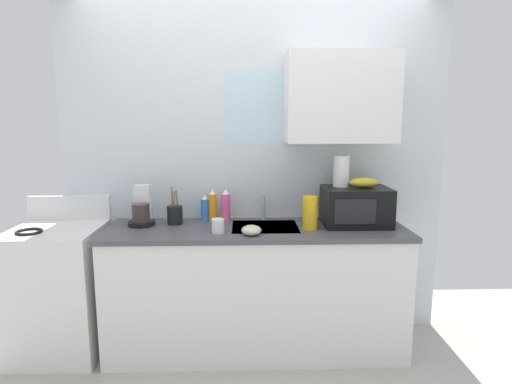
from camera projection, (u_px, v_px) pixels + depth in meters
kitchen_wall_assembly at (269, 159)px, 3.20m from camera, size 2.86×0.42×2.50m
counter_unit at (256, 287)px, 3.04m from camera, size 2.09×0.63×0.90m
sink_faucet at (264, 207)px, 3.18m from camera, size 0.03×0.03×0.18m
stove_range at (59, 290)px, 3.00m from camera, size 0.60×0.60×1.08m
microwave at (356, 206)px, 3.01m from camera, size 0.46×0.35×0.27m
banana_bunch at (364, 183)px, 2.98m from camera, size 0.20×0.11×0.07m
paper_towel_roll at (341, 171)px, 3.02m from camera, size 0.11×0.11×0.22m
coffee_maker at (142, 210)px, 3.03m from camera, size 0.19×0.21×0.28m
dish_soap_bottle_pink at (226, 206)px, 3.13m from camera, size 0.07×0.07×0.24m
dish_soap_bottle_orange at (213, 206)px, 3.15m from camera, size 0.06×0.06×0.23m
dish_soap_bottle_blue at (205, 208)px, 3.15m from camera, size 0.06×0.06×0.20m
cereal_canister at (310, 213)px, 2.90m from camera, size 0.10×0.10×0.23m
mug_white at (218, 226)px, 2.81m from camera, size 0.08×0.08×0.09m
utensil_crock at (175, 214)px, 3.05m from camera, size 0.11×0.11×0.27m
small_bowl at (251, 230)px, 2.76m from camera, size 0.13×0.13×0.06m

